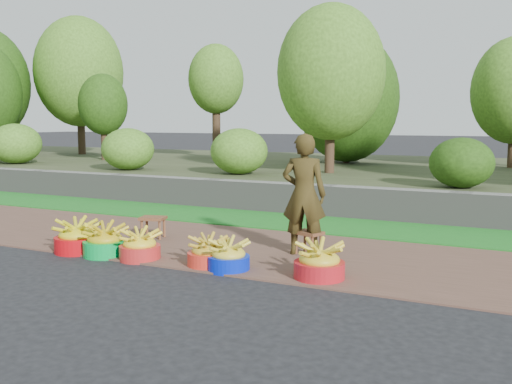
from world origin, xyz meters
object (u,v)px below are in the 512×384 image
at_px(basin_a, 77,238).
at_px(stool_left, 153,221).
at_px(basin_c, 140,246).
at_px(basin_b, 105,242).
at_px(stool_right, 309,236).
at_px(basin_d, 208,253).
at_px(vendor_woman, 304,194).
at_px(basin_f, 319,263).
at_px(basin_e, 229,257).

xyz_separation_m(basin_a, stool_left, (0.40, 1.06, 0.07)).
height_order(basin_c, stool_left, basin_c).
height_order(basin_b, stool_right, basin_b).
xyz_separation_m(basin_a, basin_b, (0.45, 0.00, -0.01)).
distance_m(basin_d, vendor_woman, 1.39).
bearing_deg(basin_f, stool_right, 116.88).
xyz_separation_m(basin_b, basin_e, (1.71, 0.05, -0.02)).
xyz_separation_m(basin_e, stool_left, (-1.76, 1.02, 0.10)).
distance_m(basin_c, basin_f, 2.23).
bearing_deg(basin_c, basin_b, -177.79).
xyz_separation_m(basin_b, vendor_woman, (2.20, 1.07, 0.59)).
height_order(basin_b, basin_d, basin_b).
bearing_deg(basin_c, vendor_woman, 32.00).
distance_m(stool_right, vendor_woman, 0.52).
bearing_deg(basin_c, basin_f, 3.30).
bearing_deg(stool_left, basin_b, -87.07).
xyz_separation_m(basin_a, basin_c, (0.97, 0.02, -0.02)).
relative_size(basin_b, basin_d, 1.12).
bearing_deg(basin_d, stool_right, 50.25).
xyz_separation_m(basin_c, vendor_woman, (1.68, 1.05, 0.60)).
bearing_deg(basin_f, basin_a, -177.34).
relative_size(basin_d, stool_right, 1.23).
bearing_deg(stool_right, basin_b, -154.05).
bearing_deg(stool_right, stool_left, -179.19).
xyz_separation_m(basin_b, basin_d, (1.42, 0.09, -0.02)).
distance_m(basin_c, stool_left, 1.19).
bearing_deg(stool_left, basin_c, -61.45).
relative_size(basin_a, stool_left, 1.41).
distance_m(basin_a, basin_e, 2.16).
relative_size(basin_d, stool_left, 1.21).
xyz_separation_m(basin_b, basin_f, (2.74, 0.15, 0.00)).
xyz_separation_m(basin_e, stool_right, (0.55, 1.05, 0.09)).
bearing_deg(basin_a, basin_c, 1.20).
bearing_deg(basin_a, basin_f, 2.66).
relative_size(basin_b, stool_left, 1.35).
bearing_deg(basin_b, basin_a, -179.96).
relative_size(basin_a, basin_b, 1.05).
xyz_separation_m(basin_b, basin_c, (0.51, 0.02, -0.01)).
distance_m(basin_b, basin_f, 2.74).
height_order(basin_d, stool_left, basin_d).
bearing_deg(basin_a, stool_right, 22.06).
distance_m(basin_c, vendor_woman, 2.07).
xyz_separation_m(basin_a, stool_right, (2.71, 1.10, 0.06)).
bearing_deg(vendor_woman, stool_right, -167.30).
bearing_deg(basin_d, stool_left, 146.63).
relative_size(basin_a, basin_d, 1.17).
bearing_deg(basin_c, basin_a, -178.80).
relative_size(basin_e, vendor_woman, 0.32).
bearing_deg(basin_c, basin_d, 4.66).
bearing_deg(stool_left, stool_right, 0.81).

